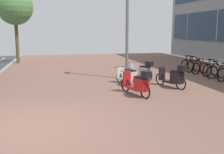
{
  "coord_description": "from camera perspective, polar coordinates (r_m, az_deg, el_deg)",
  "views": [
    {
      "loc": [
        0.47,
        -6.33,
        2.33
      ],
      "look_at": [
        2.2,
        1.18,
        0.97
      ],
      "focal_mm": 41.76,
      "sensor_mm": 36.0,
      "label": 1
    }
  ],
  "objects": [
    {
      "name": "scooter_far",
      "position": [
        9.48,
        5.74,
        -1.44
      ],
      "size": [
        0.8,
        1.77,
        1.0
      ],
      "color": "black",
      "rests_on": "ground"
    },
    {
      "name": "bicycle_rack_05",
      "position": [
        14.64,
        20.9,
        1.57
      ],
      "size": [
        1.33,
        0.56,
        0.98
      ],
      "color": "black",
      "rests_on": "ground"
    },
    {
      "name": "scooter_extra",
      "position": [
        11.27,
        3.5,
        0.08
      ],
      "size": [
        0.7,
        1.7,
        0.76
      ],
      "color": "black",
      "rests_on": "ground"
    },
    {
      "name": "bicycle_rack_06",
      "position": [
        15.11,
        18.7,
        1.89
      ],
      "size": [
        1.27,
        0.53,
        0.93
      ],
      "color": "black",
      "rests_on": "ground"
    },
    {
      "name": "ground",
      "position": [
        6.82,
        -4.17,
        -10.2
      ],
      "size": [
        21.0,
        40.0,
        0.13
      ],
      "color": "#232B2E"
    },
    {
      "name": "lamp_post",
      "position": [
        12.73,
        3.35,
        13.64
      ],
      "size": [
        0.2,
        0.52,
        5.63
      ],
      "color": "slate",
      "rests_on": "ground"
    },
    {
      "name": "bicycle_rack_07",
      "position": [
        15.72,
        17.42,
        2.35
      ],
      "size": [
        1.32,
        0.61,
        1.0
      ],
      "color": "black",
      "rests_on": "ground"
    },
    {
      "name": "scooter_near",
      "position": [
        11.06,
        13.39,
        0.01
      ],
      "size": [
        0.85,
        1.62,
        1.02
      ],
      "color": "black",
      "rests_on": "ground"
    },
    {
      "name": "bicycle_rack_08",
      "position": [
        16.36,
        16.31,
        2.65
      ],
      "size": [
        1.24,
        0.59,
        0.98
      ],
      "color": "black",
      "rests_on": "ground"
    },
    {
      "name": "bicycle_rack_04",
      "position": [
        13.99,
        22.06,
        1.11
      ],
      "size": [
        1.34,
        0.48,
        0.96
      ],
      "color": "black",
      "rests_on": "ground"
    },
    {
      "name": "street_tree",
      "position": [
        20.31,
        -20.49,
        14.07
      ],
      "size": [
        2.52,
        2.52,
        5.26
      ],
      "color": "brown",
      "rests_on": "ground"
    },
    {
      "name": "scooter_mid",
      "position": [
        12.81,
        6.63,
        1.41
      ],
      "size": [
        0.99,
        1.6,
        0.94
      ],
      "color": "black",
      "rests_on": "ground"
    }
  ]
}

